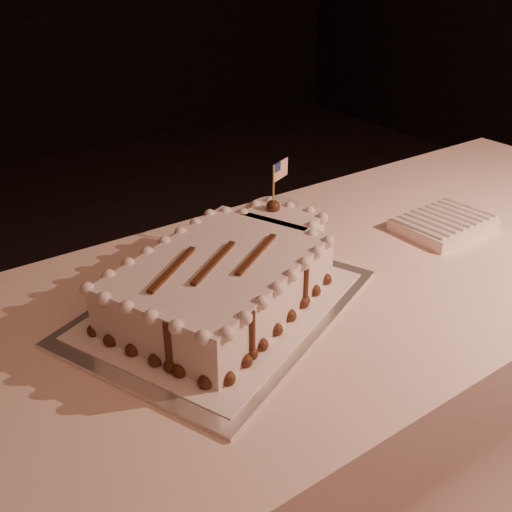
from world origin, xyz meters
TOP-DOWN VIEW (x-y plane):
  - banquet_table at (0.00, 0.60)m, footprint 2.40×0.80m
  - cake_board at (-0.15, 0.61)m, footprint 0.66×0.59m
  - doily at (-0.15, 0.61)m, footprint 0.59×0.53m
  - sheet_cake at (-0.12, 0.63)m, footprint 0.54×0.41m
  - napkin_stack at (0.48, 0.59)m, footprint 0.23×0.17m
  - side_plate at (0.21, 0.92)m, footprint 0.13×0.13m

SIDE VIEW (x-z plane):
  - banquet_table at x=0.00m, z-range 0.00..0.75m
  - cake_board at x=-0.15m, z-range 0.75..0.76m
  - side_plate at x=0.21m, z-range 0.75..0.76m
  - doily at x=-0.15m, z-range 0.76..0.76m
  - napkin_stack at x=0.48m, z-range 0.75..0.78m
  - sheet_cake at x=-0.12m, z-range 0.71..0.91m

